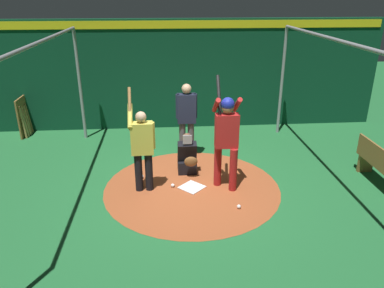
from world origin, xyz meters
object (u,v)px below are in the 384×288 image
object	(u,v)px
batter	(226,134)
catcher	(187,157)
home_plate	(192,187)
baseball_0	(173,185)
bat_rack	(26,116)
bench	(380,165)
baseball_2	(239,207)
umpire	(187,117)
visitor	(142,146)
baseball_1	(142,177)

from	to	relation	value
batter	catcher	bearing A→B (deg)	-135.45
home_plate	baseball_0	world-z (taller)	baseball_0
home_plate	baseball_0	distance (m)	0.39
bat_rack	catcher	bearing A→B (deg)	56.73
bench	baseball_2	xyz separation A→B (m)	(0.67, -2.98, -0.39)
bat_rack	umpire	bearing A→B (deg)	65.80
home_plate	catcher	world-z (taller)	catcher
umpire	bat_rack	world-z (taller)	umpire
umpire	bench	size ratio (longest dim) A/B	1.21
batter	baseball_0	world-z (taller)	batter
catcher	visitor	world-z (taller)	visitor
catcher	home_plate	bearing A→B (deg)	3.73
bat_rack	home_plate	bearing A→B (deg)	50.97
home_plate	bench	bearing A→B (deg)	87.35
baseball_1	batter	bearing A→B (deg)	73.50
bat_rack	bench	size ratio (longest dim) A/B	0.73
home_plate	bench	xyz separation A→B (m)	(0.17, 3.77, 0.42)
catcher	baseball_1	bearing A→B (deg)	-77.58
home_plate	baseball_1	size ratio (longest dim) A/B	5.68
catcher	baseball_2	xyz separation A→B (m)	(1.54, 0.83, -0.31)
bench	catcher	bearing A→B (deg)	-102.83
home_plate	umpire	bearing A→B (deg)	-179.89
batter	bat_rack	size ratio (longest dim) A/B	2.06
visitor	bench	world-z (taller)	visitor
home_plate	bat_rack	distance (m)	5.54
batter	bench	size ratio (longest dim) A/B	1.50
home_plate	baseball_1	bearing A→B (deg)	-115.11
baseball_0	visitor	bearing A→B (deg)	-85.68
umpire	catcher	bearing A→B (deg)	-2.82
catcher	baseball_1	world-z (taller)	catcher
batter	baseball_0	distance (m)	1.52
catcher	baseball_2	distance (m)	1.78
home_plate	baseball_1	world-z (taller)	baseball_1
bench	baseball_0	bearing A→B (deg)	-93.06
visitor	baseball_2	size ratio (longest dim) A/B	27.01
visitor	baseball_0	world-z (taller)	visitor
home_plate	baseball_2	distance (m)	1.15
umpire	bench	distance (m)	4.18
umpire	bench	bearing A→B (deg)	65.40
baseball_0	baseball_1	distance (m)	0.77
baseball_1	baseball_2	world-z (taller)	same
baseball_1	baseball_2	bearing A→B (deg)	53.80
visitor	bat_rack	world-z (taller)	visitor
batter	visitor	bearing A→B (deg)	-90.81
umpire	home_plate	bearing A→B (deg)	0.11
catcher	baseball_0	size ratio (longest dim) A/B	12.35
batter	umpire	size ratio (longest dim) A/B	1.25
bat_rack	bench	xyz separation A→B (m)	(3.65, 8.06, -0.05)
batter	baseball_1	bearing A→B (deg)	-106.50
batter	baseball_2	distance (m)	1.38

